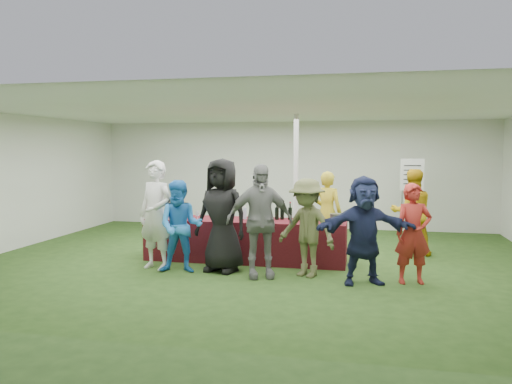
% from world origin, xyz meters
% --- Properties ---
extents(ground, '(60.00, 60.00, 0.00)m').
position_xyz_m(ground, '(0.00, 0.00, 0.00)').
color(ground, '#284719').
rests_on(ground, ground).
extents(tent, '(10.00, 10.00, 10.00)m').
position_xyz_m(tent, '(0.50, 1.20, 1.35)').
color(tent, white).
rests_on(tent, ground).
extents(serving_table, '(3.60, 0.80, 0.75)m').
position_xyz_m(serving_table, '(-0.25, -0.02, 0.38)').
color(serving_table, maroon).
rests_on(serving_table, ground).
extents(wine_bottles, '(0.58, 0.14, 0.32)m').
position_xyz_m(wine_bottles, '(0.29, 0.12, 0.87)').
color(wine_bottles, black).
rests_on(wine_bottles, serving_table).
extents(wine_glasses, '(1.06, 0.11, 0.16)m').
position_xyz_m(wine_glasses, '(-1.19, -0.29, 0.86)').
color(wine_glasses, silver).
rests_on(wine_glasses, serving_table).
extents(water_bottle, '(0.07, 0.07, 0.23)m').
position_xyz_m(water_bottle, '(-0.27, 0.06, 0.85)').
color(water_bottle, silver).
rests_on(water_bottle, serving_table).
extents(bar_towel, '(0.25, 0.18, 0.03)m').
position_xyz_m(bar_towel, '(1.27, 0.03, 0.77)').
color(bar_towel, white).
rests_on(bar_towel, serving_table).
extents(dump_bucket, '(0.22, 0.22, 0.18)m').
position_xyz_m(dump_bucket, '(1.38, -0.24, 0.84)').
color(dump_bucket, slate).
rests_on(dump_bucket, serving_table).
extents(wine_list_sign, '(0.50, 0.03, 1.80)m').
position_xyz_m(wine_list_sign, '(2.86, 2.71, 1.32)').
color(wine_list_sign, slate).
rests_on(wine_list_sign, ground).
extents(staff_pourer, '(0.65, 0.50, 1.59)m').
position_xyz_m(staff_pourer, '(1.14, 0.93, 0.80)').
color(staff_pourer, gold).
rests_on(staff_pourer, ground).
extents(staff_back, '(0.87, 0.72, 1.64)m').
position_xyz_m(staff_back, '(2.72, 1.15, 0.82)').
color(staff_back, gold).
rests_on(staff_back, ground).
extents(customer_0, '(0.77, 0.63, 1.83)m').
position_xyz_m(customer_0, '(-1.57, -0.92, 0.91)').
color(customer_0, silver).
rests_on(customer_0, ground).
extents(customer_1, '(0.82, 0.69, 1.51)m').
position_xyz_m(customer_1, '(-1.08, -1.06, 0.76)').
color(customer_1, '#277FD9').
rests_on(customer_1, ground).
extents(customer_2, '(1.03, 0.79, 1.86)m').
position_xyz_m(customer_2, '(-0.44, -0.84, 0.93)').
color(customer_2, black).
rests_on(customer_2, ground).
extents(customer_3, '(1.13, 0.77, 1.79)m').
position_xyz_m(customer_3, '(0.24, -1.09, 0.89)').
color(customer_3, slate).
rests_on(customer_3, ground).
extents(customer_4, '(1.16, 0.97, 1.56)m').
position_xyz_m(customer_4, '(0.96, -0.89, 0.78)').
color(customer_4, brown).
rests_on(customer_4, ground).
extents(customer_5, '(1.58, 0.91, 1.62)m').
position_xyz_m(customer_5, '(1.84, -1.14, 0.81)').
color(customer_5, '#1B2245').
rests_on(customer_5, ground).
extents(customer_6, '(0.62, 0.48, 1.51)m').
position_xyz_m(customer_6, '(2.56, -0.96, 0.75)').
color(customer_6, '#A82620').
rests_on(customer_6, ground).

